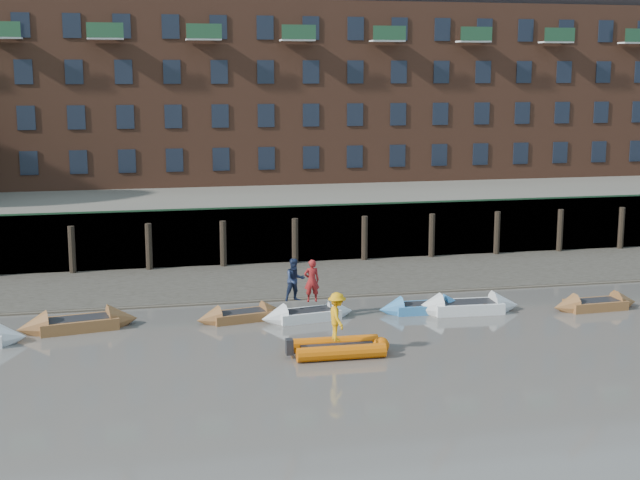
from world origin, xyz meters
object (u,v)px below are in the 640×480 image
object	(u,v)px
rowboat_1	(78,324)
person_rower_b	(295,280)
person_rib_crew	(337,317)
rowboat_3	(308,315)
rib_tender	(342,348)
rowboat_6	(595,305)
rowboat_5	(467,307)
person_rower_a	(312,281)
rowboat_2	(241,316)
rowboat_4	(423,308)

from	to	relation	value
rowboat_1	person_rower_b	world-z (taller)	person_rower_b
rowboat_1	person_rib_crew	size ratio (longest dim) A/B	2.75
rowboat_3	rib_tender	bearing A→B (deg)	-95.78
rowboat_1	rib_tender	bearing A→B (deg)	-39.57
rowboat_1	rowboat_6	bearing A→B (deg)	-14.20
rowboat_5	person_rib_crew	xyz separation A→B (m)	(-7.09, -4.85, 1.28)
rowboat_5	person_rower_a	size ratio (longest dim) A/B	2.64
rib_tender	person_rower_a	size ratio (longest dim) A/B	2.00
rowboat_1	rowboat_6	distance (m)	22.78
rowboat_5	rowboat_6	distance (m)	5.93
rowboat_5	person_rib_crew	distance (m)	8.69
rowboat_2	rib_tender	xyz separation A→B (m)	(3.14, -5.55, 0.07)
rib_tender	rowboat_5	bearing A→B (deg)	35.69
rib_tender	rowboat_6	bearing A→B (deg)	18.54
person_rower_b	person_rib_crew	size ratio (longest dim) A/B	1.01
rowboat_3	rowboat_5	distance (m)	7.19
rowboat_6	person_rower_b	xyz separation A→B (m)	(-13.61, 1.20, 1.54)
rowboat_4	rowboat_5	size ratio (longest dim) A/B	0.83
rowboat_1	rib_tender	world-z (taller)	rowboat_1
rowboat_6	person_rower_b	size ratio (longest dim) A/B	2.27
rib_tender	person_rower_a	distance (m)	5.21
rib_tender	person_rib_crew	world-z (taller)	person_rib_crew
rowboat_1	rowboat_3	bearing A→B (deg)	-13.25
rowboat_2	person_rower_a	bearing A→B (deg)	-21.55
rowboat_3	rowboat_5	xyz separation A→B (m)	(7.18, -0.31, 0.03)
rowboat_3	rowboat_6	xyz separation A→B (m)	(13.07, -1.03, -0.00)
rowboat_2	person_rower_a	xyz separation A→B (m)	(2.99, -0.55, 1.54)
rowboat_4	rowboat_3	bearing A→B (deg)	-177.66
rowboat_3	person_rib_crew	distance (m)	5.32
rowboat_4	person_rib_crew	xyz separation A→B (m)	(-5.19, -5.27, 1.32)
person_rower_a	rowboat_1	bearing A→B (deg)	-4.16
rib_tender	rowboat_3	bearing A→B (deg)	94.43
rowboat_2	rowboat_4	world-z (taller)	rowboat_4
rowboat_3	rowboat_4	world-z (taller)	rowboat_3
rowboat_5	rowboat_6	size ratio (longest dim) A/B	1.16
rowboat_2	rib_tender	distance (m)	6.38
rowboat_6	person_rower_b	world-z (taller)	person_rower_b
rowboat_3	rowboat_4	bearing A→B (deg)	-8.08
rowboat_2	person_rower_b	distance (m)	2.79
rowboat_3	rowboat_6	distance (m)	13.11
rowboat_1	rib_tender	distance (m)	11.41
rowboat_2	person_rower_a	distance (m)	3.41
rowboat_6	person_rower_a	xyz separation A→B (m)	(-12.91, 0.95, 1.53)
rowboat_2	rowboat_1	bearing A→B (deg)	168.81
rowboat_1	person_rower_a	xyz separation A→B (m)	(9.81, -0.56, 1.49)
rowboat_1	rowboat_2	distance (m)	6.82
rowboat_5	person_rower_b	world-z (taller)	person_rower_b
rowboat_6	rowboat_3	bearing A→B (deg)	172.48
person_rower_b	person_rib_crew	world-z (taller)	person_rower_b
rowboat_6	person_rower_b	bearing A→B (deg)	171.93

